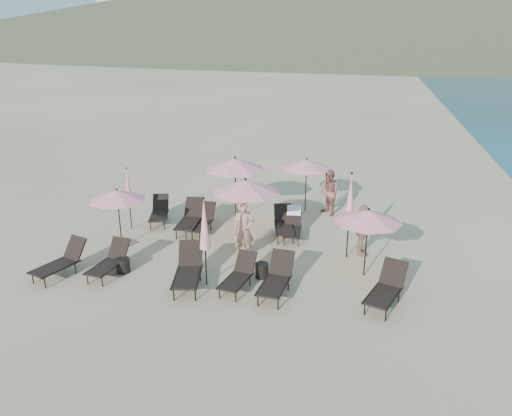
% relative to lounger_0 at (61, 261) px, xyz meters
% --- Properties ---
extents(ground, '(800.00, 800.00, 0.00)m').
position_rel_lounger_0_xyz_m(ground, '(5.63, 0.55, -0.46)').
color(ground, '#D6BA8C').
rests_on(ground, ground).
extents(lounger_0, '(1.16, 1.83, 0.99)m').
position_rel_lounger_0_xyz_m(lounger_0, '(0.00, 0.00, 0.00)').
color(lounger_0, black).
rests_on(lounger_0, ground).
extents(lounger_1, '(0.80, 1.66, 0.92)m').
position_rel_lounger_0_xyz_m(lounger_1, '(1.37, 0.37, -0.03)').
color(lounger_1, black).
rests_on(lounger_1, ground).
extents(lounger_2, '(1.08, 1.96, 1.07)m').
position_rel_lounger_0_xyz_m(lounger_2, '(3.89, 0.23, 0.04)').
color(lounger_2, black).
rests_on(lounger_2, ground).
extents(lounger_3, '(0.85, 1.63, 0.89)m').
position_rel_lounger_0_xyz_m(lounger_3, '(5.32, 0.37, -0.04)').
color(lounger_3, black).
rests_on(lounger_3, ground).
extents(lounger_4, '(0.81, 1.80, 1.01)m').
position_rel_lounger_0_xyz_m(lounger_4, '(6.41, 0.32, 0.01)').
color(lounger_4, black).
rests_on(lounger_4, ground).
extents(lounger_5, '(1.20, 1.88, 1.01)m').
position_rel_lounger_0_xyz_m(lounger_5, '(9.34, 0.40, 0.01)').
color(lounger_5, black).
rests_on(lounger_5, ground).
extents(lounger_6, '(1.03, 1.71, 0.92)m').
position_rel_lounger_0_xyz_m(lounger_6, '(1.11, 4.69, -0.03)').
color(lounger_6, black).
rests_on(lounger_6, ground).
extents(lounger_7, '(0.82, 1.85, 1.04)m').
position_rel_lounger_0_xyz_m(lounger_7, '(2.53, 4.16, 0.03)').
color(lounger_7, black).
rests_on(lounger_7, ground).
extents(lounger_8, '(0.75, 1.69, 0.95)m').
position_rel_lounger_0_xyz_m(lounger_8, '(2.96, 4.12, -0.02)').
color(lounger_8, black).
rests_on(lounger_8, ground).
extents(lounger_9, '(0.71, 1.60, 0.97)m').
position_rel_lounger_0_xyz_m(lounger_9, '(6.24, 4.40, 0.00)').
color(lounger_9, black).
rests_on(lounger_9, ground).
extents(lounger_10, '(1.02, 1.76, 0.96)m').
position_rel_lounger_0_xyz_m(lounger_10, '(5.90, 4.47, -0.01)').
color(lounger_10, black).
rests_on(lounger_10, ground).
extents(umbrella_open_0, '(1.90, 1.90, 2.04)m').
position_rel_lounger_0_xyz_m(umbrella_open_0, '(0.74, 2.33, 1.35)').
color(umbrella_open_0, black).
rests_on(umbrella_open_0, ground).
extents(umbrella_open_1, '(2.25, 2.25, 2.43)m').
position_rel_lounger_0_xyz_m(umbrella_open_1, '(4.85, 3.14, 1.68)').
color(umbrella_open_1, black).
rests_on(umbrella_open_1, ground).
extents(umbrella_open_2, '(1.97, 1.97, 2.13)m').
position_rel_lounger_0_xyz_m(umbrella_open_2, '(8.75, 1.96, 1.42)').
color(umbrella_open_2, black).
rests_on(umbrella_open_2, ground).
extents(umbrella_open_3, '(2.32, 2.32, 2.50)m').
position_rel_lounger_0_xyz_m(umbrella_open_3, '(3.85, 5.57, 1.75)').
color(umbrella_open_3, black).
rests_on(umbrella_open_3, ground).
extents(umbrella_open_4, '(2.03, 2.03, 2.19)m').
position_rel_lounger_0_xyz_m(umbrella_open_4, '(6.31, 7.19, 1.47)').
color(umbrella_open_4, black).
rests_on(umbrella_open_4, ground).
extents(umbrella_closed_0, '(0.31, 0.31, 2.66)m').
position_rel_lounger_0_xyz_m(umbrella_closed_0, '(4.37, 0.37, 1.39)').
color(umbrella_closed_0, black).
rests_on(umbrella_closed_0, ground).
extents(umbrella_closed_1, '(0.33, 0.33, 2.83)m').
position_rel_lounger_0_xyz_m(umbrella_closed_1, '(8.18, 3.11, 1.51)').
color(umbrella_closed_1, black).
rests_on(umbrella_closed_1, ground).
extents(umbrella_closed_2, '(0.27, 0.27, 2.33)m').
position_rel_lounger_0_xyz_m(umbrella_closed_2, '(0.35, 3.85, 1.16)').
color(umbrella_closed_2, black).
rests_on(umbrella_closed_2, ground).
extents(side_table_0, '(0.41, 0.41, 0.45)m').
position_rel_lounger_0_xyz_m(side_table_0, '(1.68, 0.56, -0.24)').
color(side_table_0, black).
rests_on(side_table_0, ground).
extents(side_table_1, '(0.40, 0.40, 0.45)m').
position_rel_lounger_0_xyz_m(side_table_1, '(5.82, 1.15, -0.24)').
color(side_table_1, black).
rests_on(side_table_1, ground).
extents(beachgoer_a, '(0.77, 0.59, 1.88)m').
position_rel_lounger_0_xyz_m(beachgoer_a, '(4.96, 2.37, 0.48)').
color(beachgoer_a, tan).
rests_on(beachgoer_a, ground).
extents(beachgoer_b, '(1.08, 1.11, 1.80)m').
position_rel_lounger_0_xyz_m(beachgoer_b, '(7.25, 6.94, 0.44)').
color(beachgoer_b, '#91574A').
rests_on(beachgoer_b, ground).
extents(beachgoer_c, '(0.64, 1.08, 1.72)m').
position_rel_lounger_0_xyz_m(beachgoer_c, '(8.61, 3.41, 0.40)').
color(beachgoer_c, '#AB7961').
rests_on(beachgoer_c, ground).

